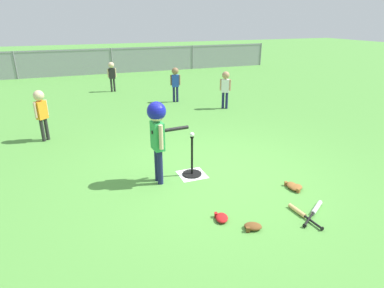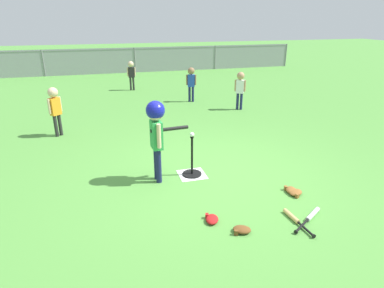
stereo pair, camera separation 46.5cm
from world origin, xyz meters
TOP-DOWN VIEW (x-y plane):
  - ground_plane at (0.00, 0.00)m, footprint 60.00×60.00m
  - home_plate at (-0.36, 0.11)m, footprint 0.44×0.44m
  - batting_tee at (-0.36, 0.11)m, footprint 0.32×0.32m
  - baseball_on_tee at (-0.36, 0.11)m, footprint 0.07×0.07m
  - batter_child at (-0.93, 0.07)m, footprint 0.65×0.37m
  - fielder_near_left at (2.05, 3.71)m, footprint 0.27×0.22m
  - fielder_near_right at (-0.59, 7.18)m, footprint 0.30×0.20m
  - fielder_deep_left at (0.99, 4.96)m, footprint 0.30×0.21m
  - fielder_deep_center at (-2.67, 2.76)m, footprint 0.25×0.24m
  - spare_bat_silver at (0.79, -1.53)m, footprint 0.61×0.42m
  - spare_bat_wood at (0.55, -1.51)m, footprint 0.09×0.60m
  - glove_by_plate at (0.91, -0.86)m, footprint 0.22×0.26m
  - glove_near_bats at (0.94, -0.94)m, footprint 0.26×0.24m
  - glove_tossed_aside at (-0.20, -1.55)m, footprint 0.27×0.24m
  - glove_outfield_drop at (-0.47, -1.24)m, footprint 0.23×0.26m
  - outfield_fence at (0.00, 11.21)m, footprint 16.06×0.06m

SIDE VIEW (x-z plane):
  - ground_plane at x=0.00m, z-range 0.00..0.00m
  - home_plate at x=-0.36m, z-range 0.00..0.01m
  - spare_bat_wood at x=0.55m, z-range 0.00..0.06m
  - spare_bat_silver at x=0.79m, z-range 0.00..0.06m
  - glove_by_plate at x=0.91m, z-range 0.00..0.07m
  - glove_near_bats at x=0.94m, z-range 0.00..0.07m
  - glove_tossed_aside at x=-0.20m, z-range 0.00..0.07m
  - glove_outfield_drop at x=-0.47m, z-range 0.00..0.07m
  - batting_tee at x=-0.36m, z-range -0.23..0.44m
  - outfield_fence at x=0.00m, z-range 0.04..1.19m
  - fielder_near_right at x=-0.59m, z-range 0.15..1.17m
  - fielder_deep_left at x=0.99m, z-range 0.15..1.20m
  - fielder_near_left at x=2.05m, z-range 0.15..1.21m
  - fielder_deep_center at x=-2.67m, z-range 0.15..1.23m
  - baseball_on_tee at x=-0.36m, z-range 0.67..0.75m
  - batter_child at x=-0.93m, z-range 0.28..1.59m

